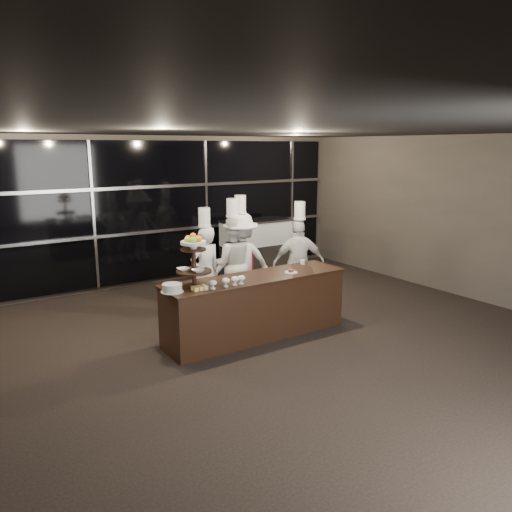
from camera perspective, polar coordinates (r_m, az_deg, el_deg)
room at (r=6.07m, az=6.05°, el=0.14°), size 10.00×10.00×10.00m
window_wall at (r=10.31m, az=-11.69°, el=5.02°), size 8.60×0.10×2.80m
buffet_counter at (r=7.43m, az=-0.01°, el=-5.76°), size 2.84×0.74×0.92m
display_stand at (r=6.72m, az=-7.14°, el=-0.10°), size 0.48×0.48×0.74m
compotes at (r=6.80m, az=-3.12°, el=-2.79°), size 0.56×0.11×0.12m
layer_cake at (r=6.62m, az=-9.56°, el=-3.62°), size 0.30×0.30×0.11m
pastry_squares at (r=6.67m, az=-6.48°, el=-3.65°), size 0.19×0.13×0.05m
small_plate at (r=7.54m, az=4.02°, el=-1.81°), size 0.20×0.20×0.05m
chef_cup at (r=8.11m, az=5.35°, el=-0.68°), size 0.08×0.08×0.07m
display_case at (r=10.84m, az=0.04°, el=1.26°), size 1.52×0.66×1.24m
chef_a at (r=8.25m, az=-5.80°, el=-1.60°), size 0.60×0.43×1.83m
chef_b at (r=8.51m, az=-2.68°, el=-0.83°), size 1.00×0.93×1.94m
chef_c at (r=8.57m, az=-1.76°, el=-0.60°), size 1.18×0.79×1.99m
chef_d at (r=8.73m, az=4.91°, el=-0.74°), size 0.99×0.73×1.87m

